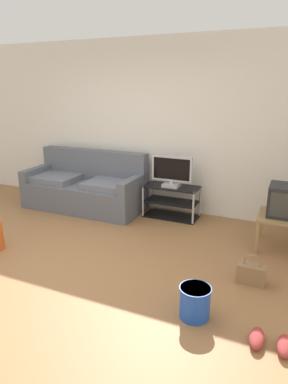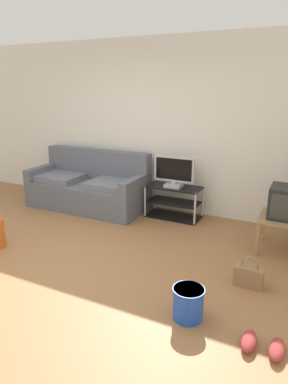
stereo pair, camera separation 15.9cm
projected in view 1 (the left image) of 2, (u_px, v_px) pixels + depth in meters
name	position (u px, v px, depth m)	size (l,w,h in m)	color
ground_plane	(55.00, 270.00, 3.85)	(9.00, 9.80, 0.02)	olive
wall_back	(144.00, 126.00, 5.59)	(9.00, 0.10, 2.70)	silver
couch	(86.00, 188.00, 5.75)	(1.97, 0.86, 0.94)	#565B66
tv_stand	(171.00, 202.00, 5.35)	(0.84, 0.41, 0.50)	black
flat_tv	(172.00, 172.00, 5.19)	(0.63, 0.22, 0.47)	#B2B2B7
side_table	(282.00, 220.00, 4.24)	(0.58, 0.58, 0.44)	#9E7A4C
crt_tv	(285.00, 201.00, 4.18)	(0.38, 0.43, 0.38)	#232326
handbag	(251.00, 273.00, 3.54)	(0.29, 0.13, 0.33)	olive
cleaning_bucket	(195.00, 301.00, 3.01)	(0.28, 0.28, 0.29)	blue
sneakers_pair	(271.00, 342.00, 2.69)	(0.33, 0.27, 0.09)	#993333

